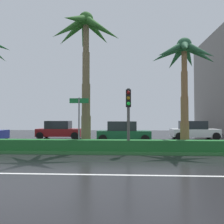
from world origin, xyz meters
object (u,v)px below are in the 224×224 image
object	(u,v)px
palm_tree_centre_left	(86,43)
street_name_sign	(79,116)
car_in_traffic_third	(123,132)
car_in_traffic_fourth	(194,130)
traffic_signal_median_right	(128,108)
palm_tree_centre	(184,61)
car_in_traffic_second	(60,130)

from	to	relation	value
palm_tree_centre_left	street_name_sign	xyz separation A→B (m)	(-0.20, -0.91, -4.54)
palm_tree_centre_left	car_in_traffic_third	size ratio (longest dim) A/B	1.95
street_name_sign	car_in_traffic_third	bearing A→B (deg)	65.69
street_name_sign	car_in_traffic_fourth	distance (m)	12.68
car_in_traffic_fourth	street_name_sign	bearing A→B (deg)	-136.97
palm_tree_centre_left	traffic_signal_median_right	world-z (taller)	palm_tree_centre_left
palm_tree_centre	car_in_traffic_third	bearing A→B (deg)	131.05
car_in_traffic_second	car_in_traffic_third	distance (m)	6.86
traffic_signal_median_right	street_name_sign	xyz separation A→B (m)	(-2.81, 0.31, -0.46)
palm_tree_centre	traffic_signal_median_right	bearing A→B (deg)	-155.48
palm_tree_centre_left	street_name_sign	size ratio (longest dim) A/B	2.80
street_name_sign	car_in_traffic_fourth	size ratio (longest dim) A/B	0.70
street_name_sign	palm_tree_centre_left	bearing A→B (deg)	77.67
street_name_sign	car_in_traffic_second	size ratio (longest dim) A/B	0.70
traffic_signal_median_right	car_in_traffic_fourth	bearing A→B (deg)	54.28
traffic_signal_median_right	car_in_traffic_fourth	world-z (taller)	traffic_signal_median_right
traffic_signal_median_right	car_in_traffic_fourth	size ratio (longest dim) A/B	0.80
palm_tree_centre_left	palm_tree_centre	size ratio (longest dim) A/B	1.23
palm_tree_centre_left	palm_tree_centre	bearing A→B (deg)	3.41
car_in_traffic_third	palm_tree_centre	bearing A→B (deg)	-48.95
traffic_signal_median_right	car_in_traffic_third	world-z (taller)	traffic_signal_median_right
palm_tree_centre	street_name_sign	xyz separation A→B (m)	(-6.28, -1.28, -3.43)
traffic_signal_median_right	palm_tree_centre	bearing A→B (deg)	24.52
palm_tree_centre_left	traffic_signal_median_right	bearing A→B (deg)	-25.09
car_in_traffic_second	traffic_signal_median_right	bearing A→B (deg)	-53.59
palm_tree_centre_left	traffic_signal_median_right	xyz separation A→B (m)	(2.61, -1.22, -4.08)
street_name_sign	traffic_signal_median_right	bearing A→B (deg)	-6.27
car_in_traffic_second	street_name_sign	bearing A→B (deg)	-66.56
palm_tree_centre_left	car_in_traffic_second	distance (m)	10.30
street_name_sign	car_in_traffic_fourth	xyz separation A→B (m)	(9.22, 8.61, -1.25)
palm_tree_centre_left	street_name_sign	world-z (taller)	palm_tree_centre_left
car_in_traffic_fourth	palm_tree_centre_left	bearing A→B (deg)	-139.54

